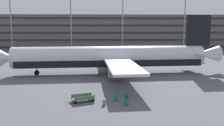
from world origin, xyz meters
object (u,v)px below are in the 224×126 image
airliner (112,58)px  suitcase_scuffed (104,102)px  backpack_small (127,97)px  baggage_cart (83,98)px  suitcase_red (126,102)px  suitcase_upright (116,97)px

airliner → suitcase_scuffed: 18.42m
airliner → backpack_small: bearing=-85.7°
airliner → baggage_cart: 17.54m
suitcase_scuffed → suitcase_red: bearing=-5.8°
airliner → suitcase_upright: (-0.17, -16.71, -2.58)m
suitcase_scuffed → backpack_small: suitcase_scuffed is taller
airliner → baggage_cart: size_ratio=12.35×
suitcase_scuffed → suitcase_upright: (1.34, 1.45, 0.08)m
suitcase_upright → baggage_cart: 3.78m
backpack_small → baggage_cart: baggage_cart is taller
airliner → suitcase_scuffed: airliner is taller
backpack_small → baggage_cart: size_ratio=0.17×
suitcase_red → baggage_cart: suitcase_red is taller
suitcase_scuffed → airliner: bearing=85.2°
airliner → baggage_cart: (-3.95, -16.89, -2.60)m
suitcase_red → backpack_small: suitcase_red is taller
suitcase_scuffed → backpack_small: bearing=38.5°
backpack_small → suitcase_scuffed: bearing=-141.5°
suitcase_red → suitcase_upright: (-1.09, 1.70, 0.05)m
suitcase_scuffed → baggage_cart: bearing=152.3°
backpack_small → baggage_cart: (-5.16, -0.89, 0.18)m
suitcase_red → backpack_small: 2.43m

